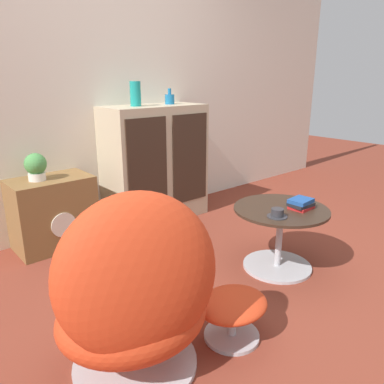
{
  "coord_description": "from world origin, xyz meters",
  "views": [
    {
      "loc": [
        -1.56,
        -1.28,
        1.29
      ],
      "look_at": [
        -0.01,
        0.51,
        0.55
      ],
      "focal_mm": 35.0,
      "sensor_mm": 36.0,
      "label": 1
    }
  ],
  "objects_px": {
    "egg_chair": "(136,298)",
    "teacup": "(277,214)",
    "sideboard": "(155,164)",
    "tv_console": "(53,213)",
    "book_stack": "(301,204)",
    "ottoman": "(233,308)",
    "vase_leftmost": "(135,94)",
    "vase_inner_left": "(170,99)",
    "potted_plant": "(36,166)",
    "coffee_table": "(279,232)"
  },
  "relations": [
    {
      "from": "egg_chair",
      "to": "teacup",
      "type": "xyz_separation_m",
      "value": [
        1.12,
        0.12,
        0.07
      ]
    },
    {
      "from": "sideboard",
      "to": "tv_console",
      "type": "height_order",
      "value": "sideboard"
    },
    {
      "from": "tv_console",
      "to": "egg_chair",
      "type": "height_order",
      "value": "egg_chair"
    },
    {
      "from": "book_stack",
      "to": "ottoman",
      "type": "bearing_deg",
      "value": -166.49
    },
    {
      "from": "vase_leftmost",
      "to": "egg_chair",
      "type": "bearing_deg",
      "value": -123.65
    },
    {
      "from": "vase_inner_left",
      "to": "potted_plant",
      "type": "bearing_deg",
      "value": 178.83
    },
    {
      "from": "book_stack",
      "to": "vase_inner_left",
      "type": "bearing_deg",
      "value": 89.27
    },
    {
      "from": "sideboard",
      "to": "coffee_table",
      "type": "relative_size",
      "value": 1.65
    },
    {
      "from": "tv_console",
      "to": "coffee_table",
      "type": "bearing_deg",
      "value": -53.0
    },
    {
      "from": "sideboard",
      "to": "vase_leftmost",
      "type": "distance_m",
      "value": 0.65
    },
    {
      "from": "egg_chair",
      "to": "vase_inner_left",
      "type": "height_order",
      "value": "vase_inner_left"
    },
    {
      "from": "potted_plant",
      "to": "book_stack",
      "type": "bearing_deg",
      "value": -50.43
    },
    {
      "from": "egg_chair",
      "to": "vase_leftmost",
      "type": "relative_size",
      "value": 4.41
    },
    {
      "from": "vase_leftmost",
      "to": "teacup",
      "type": "xyz_separation_m",
      "value": [
        0.1,
        -1.42,
        -0.68
      ]
    },
    {
      "from": "teacup",
      "to": "vase_inner_left",
      "type": "bearing_deg",
      "value": 79.61
    },
    {
      "from": "vase_leftmost",
      "to": "vase_inner_left",
      "type": "distance_m",
      "value": 0.36
    },
    {
      "from": "sideboard",
      "to": "egg_chair",
      "type": "bearing_deg",
      "value": -128.1
    },
    {
      "from": "egg_chair",
      "to": "vase_inner_left",
      "type": "relative_size",
      "value": 6.44
    },
    {
      "from": "egg_chair",
      "to": "sideboard",
      "type": "bearing_deg",
      "value": 51.9
    },
    {
      "from": "egg_chair",
      "to": "vase_inner_left",
      "type": "xyz_separation_m",
      "value": [
        1.38,
        1.54,
        0.7
      ]
    },
    {
      "from": "tv_console",
      "to": "coffee_table",
      "type": "xyz_separation_m",
      "value": [
        1.03,
        -1.37,
        -0.01
      ]
    },
    {
      "from": "book_stack",
      "to": "vase_leftmost",
      "type": "bearing_deg",
      "value": 103.32
    },
    {
      "from": "sideboard",
      "to": "vase_leftmost",
      "type": "relative_size",
      "value": 5.15
    },
    {
      "from": "coffee_table",
      "to": "book_stack",
      "type": "bearing_deg",
      "value": -45.66
    },
    {
      "from": "vase_leftmost",
      "to": "tv_console",
      "type": "bearing_deg",
      "value": 178.21
    },
    {
      "from": "egg_chair",
      "to": "vase_leftmost",
      "type": "xyz_separation_m",
      "value": [
        1.02,
        1.54,
        0.75
      ]
    },
    {
      "from": "sideboard",
      "to": "vase_inner_left",
      "type": "xyz_separation_m",
      "value": [
        0.18,
        0.0,
        0.57
      ]
    },
    {
      "from": "tv_console",
      "to": "vase_leftmost",
      "type": "bearing_deg",
      "value": -1.79
    },
    {
      "from": "tv_console",
      "to": "sideboard",
      "type": "bearing_deg",
      "value": -1.69
    },
    {
      "from": "sideboard",
      "to": "coffee_table",
      "type": "height_order",
      "value": "sideboard"
    },
    {
      "from": "tv_console",
      "to": "potted_plant",
      "type": "distance_m",
      "value": 0.39
    },
    {
      "from": "sideboard",
      "to": "book_stack",
      "type": "xyz_separation_m",
      "value": [
        0.16,
        -1.43,
        -0.05
      ]
    },
    {
      "from": "ottoman",
      "to": "potted_plant",
      "type": "relative_size",
      "value": 1.87
    },
    {
      "from": "tv_console",
      "to": "egg_chair",
      "type": "distance_m",
      "value": 1.59
    },
    {
      "from": "ottoman",
      "to": "coffee_table",
      "type": "distance_m",
      "value": 0.84
    },
    {
      "from": "tv_console",
      "to": "teacup",
      "type": "xyz_separation_m",
      "value": [
        0.88,
        -1.45,
        0.19
      ]
    },
    {
      "from": "ottoman",
      "to": "potted_plant",
      "type": "height_order",
      "value": "potted_plant"
    },
    {
      "from": "coffee_table",
      "to": "potted_plant",
      "type": "xyz_separation_m",
      "value": [
        -1.12,
        1.37,
        0.39
      ]
    },
    {
      "from": "sideboard",
      "to": "teacup",
      "type": "distance_m",
      "value": 1.42
    },
    {
      "from": "vase_inner_left",
      "to": "teacup",
      "type": "xyz_separation_m",
      "value": [
        -0.26,
        -1.42,
        -0.63
      ]
    },
    {
      "from": "vase_inner_left",
      "to": "book_stack",
      "type": "height_order",
      "value": "vase_inner_left"
    },
    {
      "from": "sideboard",
      "to": "egg_chair",
      "type": "xyz_separation_m",
      "value": [
        -1.2,
        -1.53,
        -0.13
      ]
    },
    {
      "from": "tv_console",
      "to": "ottoman",
      "type": "relative_size",
      "value": 1.57
    },
    {
      "from": "ottoman",
      "to": "sideboard",
      "type": "bearing_deg",
      "value": 66.58
    },
    {
      "from": "vase_inner_left",
      "to": "potted_plant",
      "type": "relative_size",
      "value": 0.68
    },
    {
      "from": "vase_inner_left",
      "to": "coffee_table",
      "type": "bearing_deg",
      "value": -94.55
    },
    {
      "from": "egg_chair",
      "to": "potted_plant",
      "type": "bearing_deg",
      "value": 84.21
    },
    {
      "from": "sideboard",
      "to": "tv_console",
      "type": "relative_size",
      "value": 1.76
    },
    {
      "from": "sideboard",
      "to": "vase_leftmost",
      "type": "bearing_deg",
      "value": 178.76
    },
    {
      "from": "potted_plant",
      "to": "teacup",
      "type": "bearing_deg",
      "value": -56.41
    }
  ]
}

